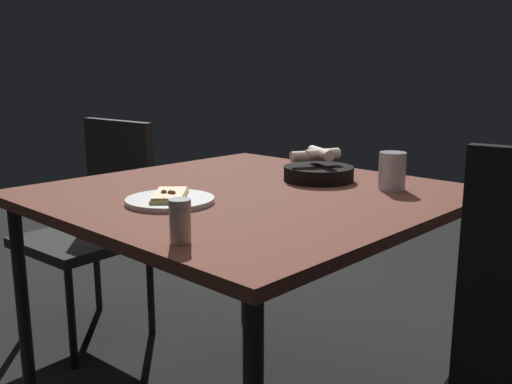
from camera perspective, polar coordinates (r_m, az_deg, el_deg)
dining_table at (r=1.72m, az=-0.86°, el=-1.70°), size 1.12×1.11×0.75m
pizza_plate at (r=1.57m, az=-8.60°, el=-0.72°), size 0.24×0.24×0.04m
bread_basket at (r=1.87m, az=6.29°, el=2.14°), size 0.23×0.23×0.10m
beer_glass at (r=1.76m, az=13.47°, el=1.86°), size 0.08×0.08×0.11m
pepper_shaker at (r=1.20m, az=-7.59°, el=-3.17°), size 0.05×0.05×0.09m
chair_near at (r=2.47m, az=-15.48°, el=-2.31°), size 0.47×0.47×0.90m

